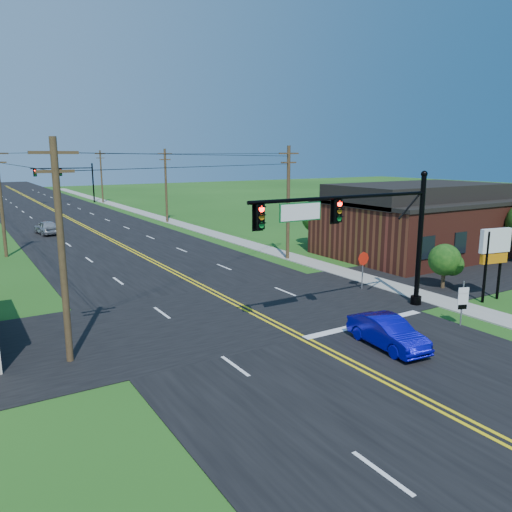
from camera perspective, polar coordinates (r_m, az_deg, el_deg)
ground at (r=18.59m, az=18.60°, el=-15.73°), size 260.00×260.00×0.00m
road_main at (r=62.26m, az=-19.21°, el=3.24°), size 16.00×220.00×0.04m
road_cross at (r=27.15m, az=-1.21°, el=-6.29°), size 70.00×10.00×0.04m
sidewalk at (r=56.16m, az=-6.42°, el=2.99°), size 2.00×160.00×0.08m
signal_mast_main at (r=25.49m, az=11.83°, el=3.22°), size 11.30×0.60×7.48m
signal_mast_far at (r=92.06m, az=-20.82°, el=8.45°), size 10.98×0.60×7.48m
brick_building at (r=43.92m, az=17.70°, el=3.18°), size 14.20×11.20×4.70m
utility_pole_left_a at (r=20.93m, az=-21.35°, el=0.81°), size 1.80×0.28×9.00m
utility_pole_left_b at (r=45.59m, az=-27.15°, el=5.74°), size 1.80×0.28×9.00m
utility_pole_right_a at (r=39.73m, az=3.70°, el=6.31°), size 1.80×0.28×9.00m
utility_pole_right_b at (r=62.73m, az=-10.26°, el=8.07°), size 1.80×0.28×9.00m
utility_pole_right_c at (r=91.29m, az=-17.25°, el=8.78°), size 1.80×0.28×9.00m
tree_right_back at (r=46.84m, az=7.06°, el=4.43°), size 3.00×3.00×4.10m
shrub_corner at (r=33.35m, az=20.75°, el=-0.42°), size 2.00×2.00×2.86m
blue_car at (r=22.76m, az=14.81°, el=-8.52°), size 1.79×4.21×1.35m
distant_car at (r=57.10m, az=-22.80°, el=3.00°), size 2.20×4.48×1.47m
route_sign at (r=26.48m, az=22.55°, el=-4.68°), size 0.55×0.21×2.29m
stop_sign at (r=31.71m, az=12.15°, el=-0.73°), size 0.85×0.09×2.40m
pylon_sign at (r=31.42m, az=25.61°, el=0.79°), size 2.07×0.64×4.23m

